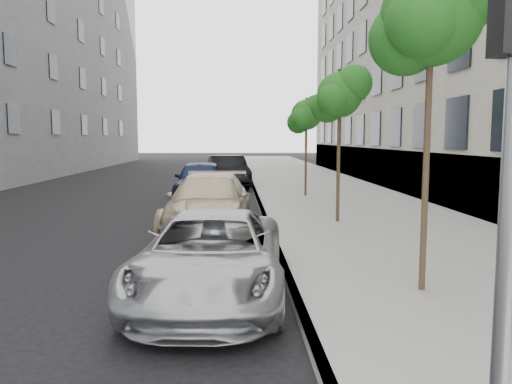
{
  "coord_description": "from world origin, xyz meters",
  "views": [
    {
      "loc": [
        0.25,
        -6.06,
        2.52
      ],
      "look_at": [
        0.65,
        3.37,
        1.5
      ],
      "focal_mm": 35.0,
      "sensor_mm": 36.0,
      "label": 1
    }
  ],
  "objects": [
    {
      "name": "curb",
      "position": [
        1.18,
        24.0,
        0.07
      ],
      "size": [
        0.15,
        72.0,
        0.14
      ],
      "primitive_type": "cube",
      "color": "#9E9B93",
      "rests_on": "ground"
    },
    {
      "name": "ground",
      "position": [
        0.0,
        0.0,
        0.0
      ],
      "size": [
        160.0,
        160.0,
        0.0
      ],
      "primitive_type": "plane",
      "color": "black",
      "rests_on": "ground"
    },
    {
      "name": "tree_near",
      "position": [
        3.23,
        1.5,
        4.35
      ],
      "size": [
        1.83,
        1.63,
        5.12
      ],
      "color": "#38281C",
      "rests_on": "sidewalk"
    },
    {
      "name": "minivan",
      "position": [
        -0.13,
        1.69,
        0.67
      ],
      "size": [
        2.53,
        4.96,
        1.34
      ],
      "primitive_type": "imported",
      "rotation": [
        0.0,
        0.0,
        -0.06
      ],
      "color": "#ABADAF",
      "rests_on": "ground"
    },
    {
      "name": "sedan_blue",
      "position": [
        -1.15,
        14.18,
        0.81
      ],
      "size": [
        1.97,
        4.8,
        1.63
      ],
      "primitive_type": "imported",
      "rotation": [
        0.0,
        0.0,
        -0.01
      ],
      "color": "#101835",
      "rests_on": "ground"
    },
    {
      "name": "sidewalk",
      "position": [
        4.3,
        24.0,
        0.07
      ],
      "size": [
        6.4,
        72.0,
        0.14
      ],
      "primitive_type": "cube",
      "color": "gray",
      "rests_on": "ground"
    },
    {
      "name": "sedan_black",
      "position": [
        -0.1,
        19.62,
        0.81
      ],
      "size": [
        2.43,
        5.11,
        1.62
      ],
      "primitive_type": "imported",
      "rotation": [
        0.0,
        0.0,
        0.15
      ],
      "color": "black",
      "rests_on": "ground"
    },
    {
      "name": "sedan_rear",
      "position": [
        -0.1,
        25.17,
        0.72
      ],
      "size": [
        2.37,
        5.12,
        1.45
      ],
      "primitive_type": "imported",
      "rotation": [
        0.0,
        0.0,
        0.07
      ],
      "color": "#ADB1B5",
      "rests_on": "ground"
    },
    {
      "name": "signal_pole",
      "position": [
        1.66,
        -3.59,
        2.21
      ],
      "size": [
        0.24,
        0.19,
        3.33
      ],
      "rotation": [
        0.0,
        0.0,
        -0.03
      ],
      "color": "#939699",
      "rests_on": "sidewalk"
    },
    {
      "name": "suv",
      "position": [
        -0.45,
        7.36,
        0.77
      ],
      "size": [
        2.47,
        5.42,
        1.54
      ],
      "primitive_type": "imported",
      "rotation": [
        0.0,
        0.0,
        -0.06
      ],
      "color": "tan",
      "rests_on": "ground"
    },
    {
      "name": "tree_mid",
      "position": [
        3.23,
        8.0,
        3.73
      ],
      "size": [
        1.63,
        1.43,
        4.4
      ],
      "color": "#38281C",
      "rests_on": "sidewalk"
    },
    {
      "name": "tree_far",
      "position": [
        3.23,
        14.5,
        3.47
      ],
      "size": [
        1.62,
        1.42,
        4.13
      ],
      "color": "#38281C",
      "rests_on": "sidewalk"
    }
  ]
}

